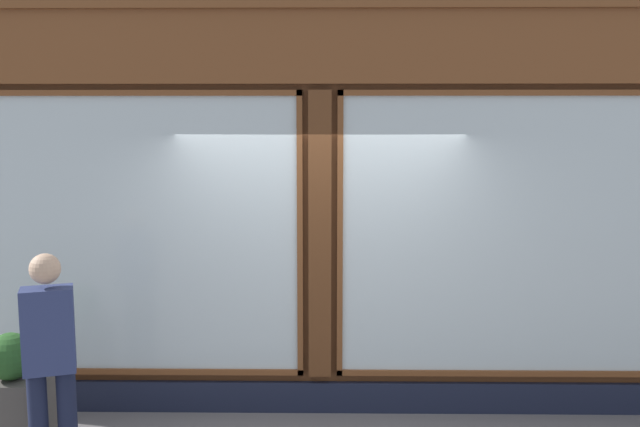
{
  "coord_description": "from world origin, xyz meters",
  "views": [
    {
      "loc": [
        -0.09,
        6.21,
        2.67
      ],
      "look_at": [
        0.0,
        0.0,
        1.81
      ],
      "focal_mm": 40.27,
      "sensor_mm": 36.0,
      "label": 1
    }
  ],
  "objects": [
    {
      "name": "shop_facade",
      "position": [
        0.0,
        -0.13,
        1.86
      ],
      "size": [
        6.86,
        0.42,
        4.15
      ],
      "color": "#5B3319",
      "rests_on": "ground_plane"
    },
    {
      "name": "pedestrian",
      "position": [
        1.94,
        1.24,
        0.93
      ],
      "size": [
        0.41,
        0.32,
        1.69
      ],
      "color": "#191E38",
      "rests_on": "ground_plane"
    },
    {
      "name": "planter_shrub",
      "position": [
        2.42,
        0.84,
        0.79
      ],
      "size": [
        0.37,
        0.37,
        0.37
      ],
      "primitive_type": "sphere",
      "color": "#285623",
      "rests_on": "planter_box"
    },
    {
      "name": "planter_box",
      "position": [
        2.42,
        0.84,
        0.3
      ],
      "size": [
        0.56,
        0.36,
        0.6
      ],
      "primitive_type": "cube",
      "color": "#4C4742",
      "rests_on": "ground_plane"
    }
  ]
}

